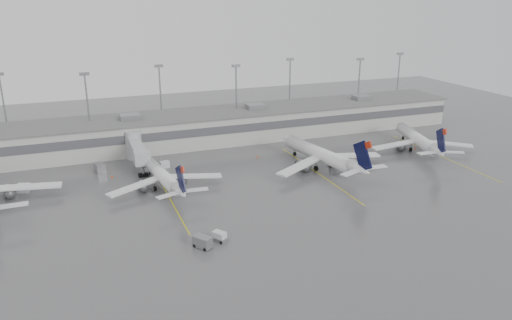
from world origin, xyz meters
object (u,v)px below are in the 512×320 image
object	(u,v)px
jet_mid_right	(323,155)
jet_far_right	(419,140)
baggage_tug	(219,237)
jet_mid_left	(163,176)

from	to	relation	value
jet_mid_right	jet_far_right	bearing A→B (deg)	-3.72
baggage_tug	jet_mid_right	bearing A→B (deg)	2.65
jet_mid_right	baggage_tug	bearing A→B (deg)	-151.94
jet_mid_right	jet_far_right	xyz separation A→B (m)	(30.01, 3.29, -0.24)
jet_far_right	baggage_tug	bearing A→B (deg)	-139.38
jet_mid_right	jet_far_right	distance (m)	30.19
jet_far_right	jet_mid_left	bearing A→B (deg)	-162.13
jet_mid_left	baggage_tug	distance (m)	27.30
jet_mid_left	jet_mid_right	xyz separation A→B (m)	(37.64, -0.77, 0.47)
jet_far_right	baggage_tug	size ratio (longest dim) A/B	9.83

